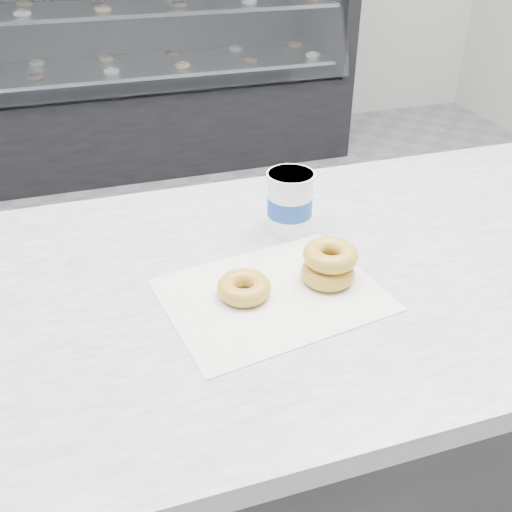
{
  "coord_description": "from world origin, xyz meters",
  "views": [
    {
      "loc": [
        -0.4,
        -1.35,
        1.45
      ],
      "look_at": [
        -0.17,
        -0.63,
        0.96
      ],
      "focal_mm": 40.0,
      "sensor_mm": 36.0,
      "label": 1
    }
  ],
  "objects_px": {
    "display_case": "(145,80)",
    "donut_stack": "(329,264)",
    "counter": "(327,431)",
    "coffee_cup": "(290,202)",
    "donut_single": "(244,288)"
  },
  "relations": [
    {
      "from": "display_case",
      "to": "donut_stack",
      "type": "height_order",
      "value": "display_case"
    },
    {
      "from": "display_case",
      "to": "donut_single",
      "type": "bearing_deg",
      "value": -94.11
    },
    {
      "from": "donut_single",
      "to": "coffee_cup",
      "type": "distance_m",
      "value": 0.23
    },
    {
      "from": "counter",
      "to": "coffee_cup",
      "type": "relative_size",
      "value": 25.54
    },
    {
      "from": "counter",
      "to": "donut_stack",
      "type": "xyz_separation_m",
      "value": [
        -0.05,
        -0.05,
        0.48
      ]
    },
    {
      "from": "counter",
      "to": "donut_single",
      "type": "height_order",
      "value": "donut_single"
    },
    {
      "from": "counter",
      "to": "donut_single",
      "type": "xyz_separation_m",
      "value": [
        -0.2,
        -0.05,
        0.47
      ]
    },
    {
      "from": "donut_stack",
      "to": "coffee_cup",
      "type": "relative_size",
      "value": 1.05
    },
    {
      "from": "display_case",
      "to": "donut_single",
      "type": "distance_m",
      "value": 2.81
    },
    {
      "from": "coffee_cup",
      "to": "donut_single",
      "type": "bearing_deg",
      "value": -126.1
    },
    {
      "from": "display_case",
      "to": "donut_stack",
      "type": "relative_size",
      "value": 19.07
    },
    {
      "from": "counter",
      "to": "donut_stack",
      "type": "relative_size",
      "value": 24.31
    },
    {
      "from": "counter",
      "to": "donut_stack",
      "type": "distance_m",
      "value": 0.49
    },
    {
      "from": "donut_single",
      "to": "display_case",
      "type": "bearing_deg",
      "value": 85.89
    },
    {
      "from": "display_case",
      "to": "coffee_cup",
      "type": "height_order",
      "value": "display_case"
    }
  ]
}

